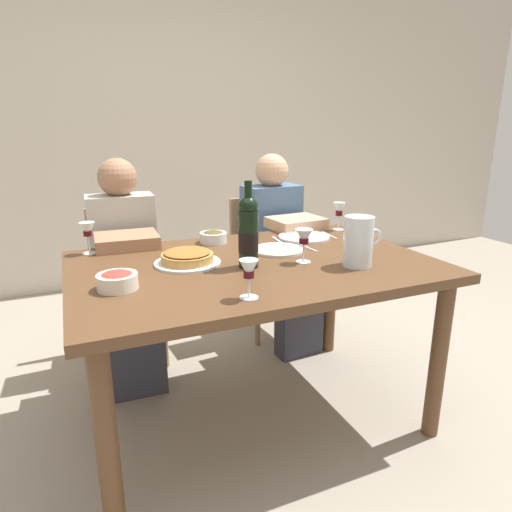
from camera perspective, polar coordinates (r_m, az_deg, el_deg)
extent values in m
plane|color=gray|center=(2.21, -0.24, -19.92)|extent=(8.00, 8.00, 0.00)
cube|color=beige|center=(3.92, -13.59, 17.19)|extent=(8.00, 0.10, 2.80)
cube|color=brown|center=(1.87, -0.27, -1.33)|extent=(1.50, 1.00, 0.04)
cylinder|color=brown|center=(1.55, -18.69, -22.41)|extent=(0.07, 0.07, 0.72)
cylinder|color=brown|center=(2.07, 22.52, -12.37)|extent=(0.07, 0.07, 0.72)
cylinder|color=brown|center=(2.27, -20.64, -9.48)|extent=(0.07, 0.07, 0.72)
cylinder|color=brown|center=(2.65, 9.62, -4.90)|extent=(0.07, 0.07, 0.72)
cylinder|color=black|center=(1.77, -0.99, 2.22)|extent=(0.08, 0.08, 0.24)
sphere|color=black|center=(1.74, -1.01, 6.42)|extent=(0.08, 0.08, 0.08)
cylinder|color=black|center=(1.73, -1.02, 8.24)|extent=(0.03, 0.03, 0.09)
cylinder|color=black|center=(1.77, -0.99, 1.85)|extent=(0.08, 0.08, 0.08)
cylinder|color=silver|center=(1.84, 13.09, 1.85)|extent=(0.12, 0.12, 0.21)
cylinder|color=silver|center=(1.84, 13.01, 0.74)|extent=(0.11, 0.11, 0.12)
torus|color=silver|center=(1.88, 15.03, 2.37)|extent=(0.07, 0.01, 0.07)
cylinder|color=silver|center=(1.86, -8.84, -0.88)|extent=(0.28, 0.28, 0.01)
cylinder|color=#C18E47|center=(1.85, -8.87, -0.21)|extent=(0.22, 0.22, 0.03)
ellipsoid|color=#9E6028|center=(1.85, -8.91, 0.49)|extent=(0.19, 0.19, 0.02)
cylinder|color=silver|center=(1.62, -17.49, -3.17)|extent=(0.14, 0.14, 0.06)
ellipsoid|color=#B2382D|center=(1.62, -17.55, -2.53)|extent=(0.12, 0.12, 0.04)
cylinder|color=silver|center=(2.18, -5.55, 2.38)|extent=(0.13, 0.13, 0.05)
ellipsoid|color=brown|center=(2.18, -5.57, 2.84)|extent=(0.11, 0.11, 0.04)
cylinder|color=silver|center=(2.50, 10.58, 3.38)|extent=(0.06, 0.06, 0.00)
cylinder|color=silver|center=(2.49, 10.63, 4.26)|extent=(0.01, 0.01, 0.07)
cone|color=silver|center=(2.47, 10.72, 5.96)|extent=(0.07, 0.07, 0.08)
cylinder|color=#470A14|center=(2.48, 10.69, 5.47)|extent=(0.04, 0.04, 0.03)
cylinder|color=silver|center=(1.87, 6.12, -0.76)|extent=(0.06, 0.06, 0.00)
cylinder|color=silver|center=(1.86, 6.16, 0.41)|extent=(0.01, 0.01, 0.08)
cone|color=silver|center=(1.84, 6.23, 2.50)|extent=(0.07, 0.07, 0.06)
cylinder|color=#470A14|center=(1.85, 6.21, 1.96)|extent=(0.04, 0.04, 0.02)
cylinder|color=silver|center=(2.13, -20.69, 0.34)|extent=(0.06, 0.06, 0.00)
cylinder|color=silver|center=(2.12, -20.80, 1.38)|extent=(0.01, 0.01, 0.08)
cone|color=silver|center=(2.10, -20.99, 3.23)|extent=(0.07, 0.07, 0.06)
cylinder|color=#470A14|center=(2.10, -20.94, 2.75)|extent=(0.04, 0.04, 0.02)
cylinder|color=silver|center=(1.48, -0.92, -5.40)|extent=(0.06, 0.06, 0.00)
cylinder|color=silver|center=(1.46, -0.93, -4.13)|extent=(0.01, 0.01, 0.07)
cone|color=silver|center=(1.44, -0.94, -1.70)|extent=(0.07, 0.07, 0.06)
cylinder|color=#470A14|center=(1.45, -0.94, -2.38)|extent=(0.04, 0.04, 0.02)
cylinder|color=silver|center=(2.28, 6.23, 2.46)|extent=(0.26, 0.26, 0.01)
cylinder|color=silver|center=(2.03, 2.86, 0.81)|extent=(0.24, 0.24, 0.01)
cube|color=silver|center=(2.22, 2.84, 2.02)|extent=(0.03, 0.16, 0.00)
cube|color=silver|center=(2.36, 9.41, 2.70)|extent=(0.03, 0.18, 0.00)
cube|color=silver|center=(2.10, 6.54, 1.14)|extent=(0.02, 0.18, 0.00)
cube|color=silver|center=(1.97, -1.06, 0.25)|extent=(0.02, 0.16, 0.00)
cube|color=#9E7A51|center=(2.59, -16.48, -3.55)|extent=(0.42, 0.42, 0.02)
cube|color=#9E7A51|center=(2.70, -17.17, 1.90)|extent=(0.36, 0.04, 0.40)
cylinder|color=#9E7A51|center=(2.51, -19.61, -10.25)|extent=(0.04, 0.04, 0.45)
cylinder|color=#9E7A51|center=(2.53, -11.84, -9.39)|extent=(0.04, 0.04, 0.45)
cylinder|color=#9E7A51|center=(2.82, -19.85, -7.29)|extent=(0.04, 0.04, 0.45)
cylinder|color=#9E7A51|center=(2.84, -12.97, -6.55)|extent=(0.04, 0.04, 0.45)
cube|color=#B7B2A8|center=(2.47, -16.84, 1.83)|extent=(0.35, 0.21, 0.50)
sphere|color=#9E7051|center=(2.42, -17.50, 9.66)|extent=(0.20, 0.20, 0.20)
cube|color=#33333D|center=(2.37, -15.97, -5.10)|extent=(0.32, 0.39, 0.14)
cube|color=#33333D|center=(2.34, -15.09, -12.55)|extent=(0.28, 0.13, 0.40)
cube|color=#9E7051|center=(2.19, -16.39, 1.92)|extent=(0.30, 0.25, 0.06)
cube|color=#9E7A51|center=(2.85, 1.59, -1.02)|extent=(0.43, 0.43, 0.02)
cube|color=#9E7A51|center=(2.96, -0.16, 3.82)|extent=(0.36, 0.06, 0.40)
cylinder|color=#9E7A51|center=(2.72, 0.21, -7.20)|extent=(0.04, 0.04, 0.45)
cylinder|color=#9E7A51|center=(2.88, 6.20, -5.89)|extent=(0.04, 0.04, 0.45)
cylinder|color=#9E7A51|center=(3.00, -2.89, -4.91)|extent=(0.04, 0.04, 0.45)
cylinder|color=#9E7A51|center=(3.15, 2.72, -3.86)|extent=(0.04, 0.04, 0.45)
cube|color=#4C6B93|center=(2.75, 1.98, 3.93)|extent=(0.36, 0.23, 0.50)
sphere|color=tan|center=(2.70, 2.06, 11.00)|extent=(0.20, 0.20, 0.20)
cube|color=#33333D|center=(2.66, 3.98, -2.11)|extent=(0.34, 0.40, 0.14)
cube|color=#33333D|center=(2.64, 5.61, -8.58)|extent=(0.28, 0.14, 0.40)
cube|color=tan|center=(2.50, 5.22, 4.28)|extent=(0.31, 0.26, 0.06)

